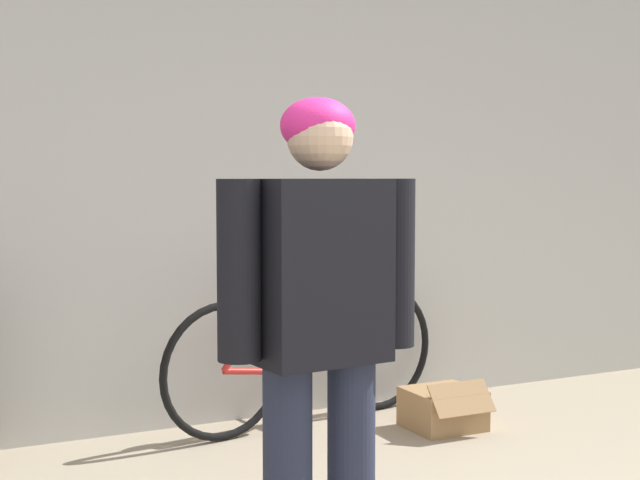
{
  "coord_description": "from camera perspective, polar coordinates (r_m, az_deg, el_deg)",
  "views": [
    {
      "loc": [
        -1.47,
        -1.58,
        1.35
      ],
      "look_at": [
        -0.25,
        0.89,
        1.15
      ],
      "focal_mm": 50.0,
      "sensor_mm": 36.0,
      "label": 1
    }
  ],
  "objects": [
    {
      "name": "wall_back",
      "position": [
        4.8,
        -8.31,
        3.53
      ],
      "size": [
        8.0,
        0.07,
        2.6
      ],
      "color": "silver",
      "rests_on": "ground_plane"
    },
    {
      "name": "person",
      "position": [
        2.79,
        -0.01,
        -4.58
      ],
      "size": [
        0.67,
        0.28,
        1.59
      ],
      "rotation": [
        0.0,
        0.0,
        0.1
      ],
      "color": "#23283D",
      "rests_on": "ground_plane"
    },
    {
      "name": "bicycle",
      "position": [
        4.85,
        -0.81,
        -7.33
      ],
      "size": [
        1.74,
        0.47,
        0.79
      ],
      "rotation": [
        0.0,
        0.0,
        0.17
      ],
      "color": "black",
      "rests_on": "ground_plane"
    },
    {
      "name": "cardboard_box",
      "position": [
        4.88,
        7.89,
        -10.63
      ],
      "size": [
        0.37,
        0.4,
        0.28
      ],
      "color": "#A87F51",
      "rests_on": "ground_plane"
    }
  ]
}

